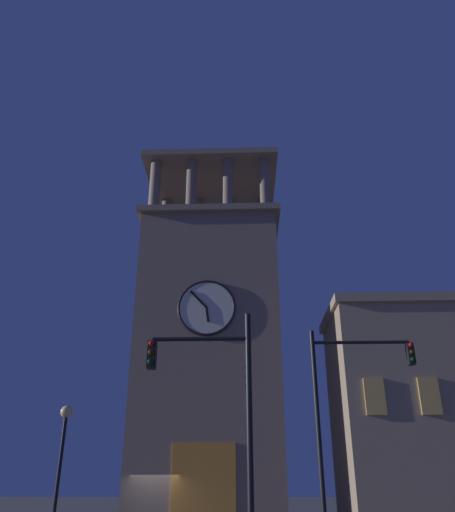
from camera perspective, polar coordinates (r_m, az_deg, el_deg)
clocktower at (r=31.67m, az=-2.00°, el=-10.60°), size 8.89×6.75×24.44m
traffic_signal_near at (r=13.72m, az=-1.06°, el=-15.70°), size 2.78×0.41×6.27m
traffic_signal_mid at (r=18.22m, az=13.06°, el=-15.38°), size 3.53×0.41×6.97m
street_lamp at (r=20.61m, az=-17.87°, el=-19.35°), size 0.44×0.44×4.70m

